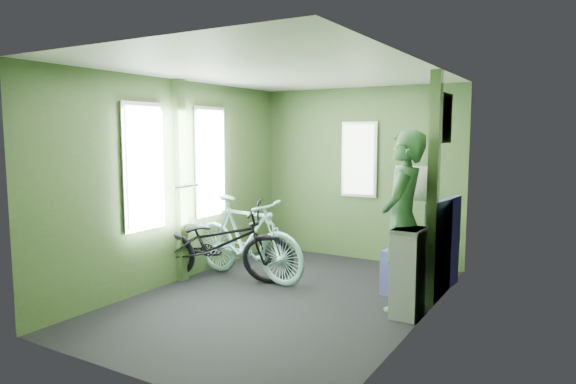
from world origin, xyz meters
name	(u,v)px	position (x,y,z in m)	size (l,w,h in m)	color
room	(282,159)	(-0.04, 0.04, 1.44)	(4.00, 4.02, 2.31)	black
bicycle_black	(218,282)	(-0.95, 0.13, 0.00)	(0.62, 1.77, 0.93)	black
bicycle_mint	(247,279)	(-0.73, 0.38, 0.00)	(0.46, 1.64, 0.98)	#85C3BC
passenger	(402,221)	(1.14, 0.32, 0.87)	(0.46, 0.67, 1.73)	#2F5737
waste_box	(408,273)	(1.26, 0.15, 0.42)	(0.25, 0.34, 0.83)	slate
bench_seat	(423,262)	(1.15, 1.07, 0.30)	(0.61, 0.99, 1.00)	navy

